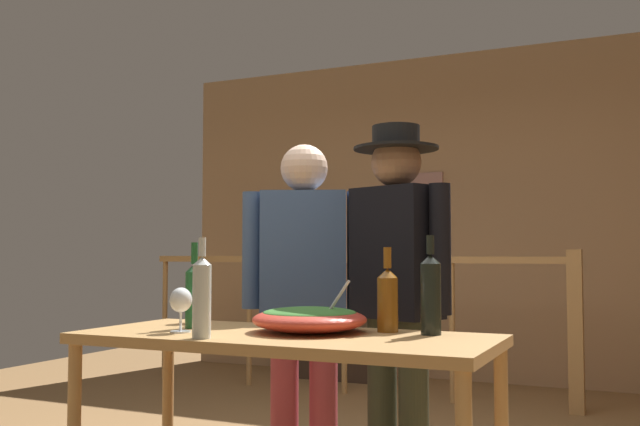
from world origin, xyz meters
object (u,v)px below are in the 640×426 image
(serving_table, at_px, (284,356))
(salad_bowl, at_px, (310,318))
(tv_console, at_px, (334,354))
(wine_bottle_dark, at_px, (431,293))
(wine_bottle_green, at_px, (194,294))
(stair_railing, at_px, (415,302))
(framed_picture, at_px, (413,200))
(mug_red, at_px, (196,312))
(flat_screen_tv, at_px, (332,306))
(person_standing_right, at_px, (397,278))
(wine_bottle_clear, at_px, (202,296))
(wine_glass, at_px, (181,302))
(wine_bottle_amber, at_px, (388,298))
(person_standing_left, at_px, (304,285))

(serving_table, relative_size, salad_bowl, 3.57)
(tv_console, relative_size, serving_table, 0.58)
(serving_table, xyz_separation_m, wine_bottle_dark, (0.50, 0.19, 0.24))
(salad_bowl, bearing_deg, wine_bottle_green, -173.19)
(serving_table, bearing_deg, wine_bottle_green, 176.53)
(stair_railing, bearing_deg, salad_bowl, -80.94)
(framed_picture, relative_size, wine_bottle_green, 1.60)
(stair_railing, distance_m, wine_bottle_dark, 2.82)
(mug_red, bearing_deg, stair_railing, 86.99)
(flat_screen_tv, bearing_deg, framed_picture, 26.22)
(mug_red, bearing_deg, salad_bowl, -9.74)
(framed_picture, bearing_deg, person_standing_right, -74.07)
(flat_screen_tv, relative_size, person_standing_right, 0.28)
(tv_console, height_order, mug_red, mug_red)
(wine_bottle_clear, bearing_deg, wine_bottle_green, 128.86)
(wine_glass, height_order, wine_bottle_clear, wine_bottle_clear)
(wine_bottle_amber, bearing_deg, flat_screen_tv, 116.94)
(wine_bottle_amber, bearing_deg, wine_bottle_dark, -6.97)
(wine_glass, bearing_deg, wine_bottle_amber, 25.70)
(flat_screen_tv, relative_size, wine_glass, 2.72)
(tv_console, bearing_deg, wine_bottle_dark, -61.06)
(framed_picture, xyz_separation_m, wine_glass, (0.30, -3.92, -0.66))
(wine_glass, relative_size, person_standing_left, 0.11)
(framed_picture, distance_m, wine_bottle_clear, 4.13)
(stair_railing, relative_size, serving_table, 2.28)
(flat_screen_tv, xyz_separation_m, mug_red, (0.81, -3.29, 0.21))
(stair_railing, height_order, wine_bottle_green, wine_bottle_green)
(wine_bottle_green, relative_size, person_standing_right, 0.21)
(flat_screen_tv, xyz_separation_m, person_standing_right, (1.55, -2.84, 0.35))
(framed_picture, relative_size, wine_bottle_clear, 1.54)
(tv_console, bearing_deg, wine_bottle_clear, -73.23)
(wine_bottle_dark, bearing_deg, wine_bottle_amber, 173.03)
(wine_bottle_dark, bearing_deg, flat_screen_tv, 119.16)
(tv_console, bearing_deg, wine_bottle_green, -75.39)
(tv_console, xyz_separation_m, wine_bottle_dark, (1.83, -3.31, 0.74))
(framed_picture, bearing_deg, wine_glass, -85.59)
(serving_table, xyz_separation_m, wine_glass, (-0.37, -0.13, 0.20))
(framed_picture, bearing_deg, stair_railing, -72.34)
(person_standing_left, bearing_deg, wine_bottle_dark, 126.68)
(mug_red, height_order, person_standing_right, person_standing_right)
(serving_table, relative_size, wine_glass, 9.19)
(flat_screen_tv, distance_m, wine_bottle_amber, 3.67)
(salad_bowl, bearing_deg, serving_table, -127.26)
(tv_console, height_order, wine_bottle_dark, wine_bottle_dark)
(wine_bottle_amber, bearing_deg, mug_red, -178.13)
(wine_glass, height_order, mug_red, wine_glass)
(stair_railing, relative_size, wine_bottle_clear, 10.00)
(stair_railing, bearing_deg, wine_bottle_dark, -71.69)
(stair_railing, distance_m, person_standing_left, 2.25)
(flat_screen_tv, bearing_deg, wine_bottle_dark, -60.84)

